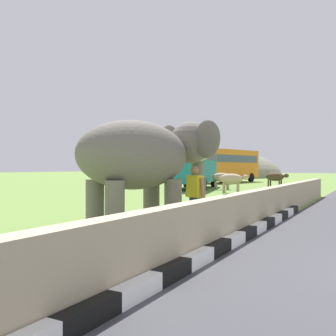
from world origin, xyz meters
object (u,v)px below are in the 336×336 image
Objects in this scene: person_handler at (195,193)px; cow_near at (222,178)px; bus_teal at (194,161)px; cow_mid at (232,179)px; elephant at (147,157)px; bus_orange at (228,163)px; cow_far at (275,177)px.

cow_near is (16.99, 5.61, -0.06)m from person_handler.
bus_teal is 5.50m from cow_mid.
elephant reaches higher than cow_mid.
bus_orange is (12.57, 1.73, 0.00)m from bus_teal.
bus_teal reaches higher than cow_near.
bus_teal is 4.48× the size of cow_mid.
elephant is 19.69m from bus_teal.
bus_orange reaches higher than person_handler.
cow_near and cow_mid have the same top height.
cow_mid is (-3.15, -1.81, 0.00)m from cow_near.
elephant is 0.43× the size of bus_orange.
cow_far is (6.62, -1.22, 0.00)m from cow_mid.
bus_orange is at bearing 16.10° from elephant.
cow_far is (20.46, 2.57, -0.06)m from person_handler.
cow_far is (3.28, -5.42, -1.21)m from bus_teal.
person_handler is 0.19× the size of bus_teal.
bus_teal is 12.69m from bus_orange.
bus_teal reaches higher than cow_mid.
elephant is at bearing -168.69° from cow_mid.
bus_teal is at bearing 121.17° from cow_far.
elephant is 1.69m from person_handler.
cow_near is at bearing 138.80° from cow_far.
person_handler is 17.89m from cow_near.
cow_near is (-12.76, -4.11, -1.21)m from bus_orange.
cow_mid is at bearing -128.55° from bus_teal.
person_handler is at bearing -34.90° from elephant.
bus_teal reaches higher than person_handler.
cow_far is at bearing -142.45° from bus_orange.
elephant is at bearing -175.31° from cow_far.
elephant is at bearing -158.58° from bus_teal.
elephant is 0.47× the size of bus_teal.
person_handler is at bearing -172.83° from cow_far.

